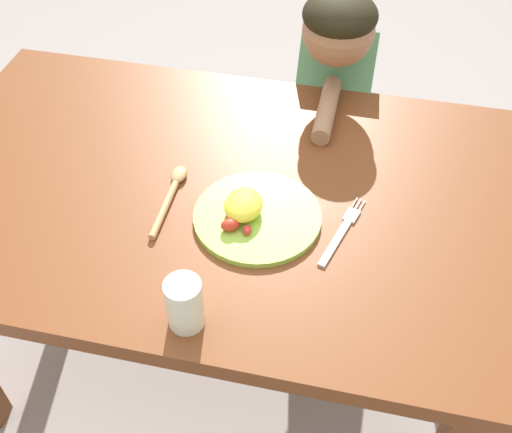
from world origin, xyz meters
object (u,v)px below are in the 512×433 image
object	(u,v)px
fork	(341,232)
drinking_cup	(185,304)
spoon	(171,192)
plate	(253,214)
person	(331,119)

from	to	relation	value
fork	drinking_cup	distance (m)	0.37
fork	spoon	xyz separation A→B (m)	(-0.37, 0.03, 0.01)
plate	person	world-z (taller)	person
fork	person	xyz separation A→B (m)	(-0.08, 0.58, -0.16)
spoon	fork	bearing A→B (deg)	-95.34
spoon	person	distance (m)	0.64
fork	drinking_cup	world-z (taller)	drinking_cup
spoon	person	bearing A→B (deg)	-28.34
plate	drinking_cup	world-z (taller)	drinking_cup
plate	fork	world-z (taller)	plate
fork	plate	bearing A→B (deg)	105.80
fork	spoon	size ratio (longest dim) A/B	0.94
fork	drinking_cup	size ratio (longest dim) A/B	1.91
drinking_cup	person	xyz separation A→B (m)	(0.16, 0.85, -0.21)
plate	spoon	size ratio (longest dim) A/B	1.23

